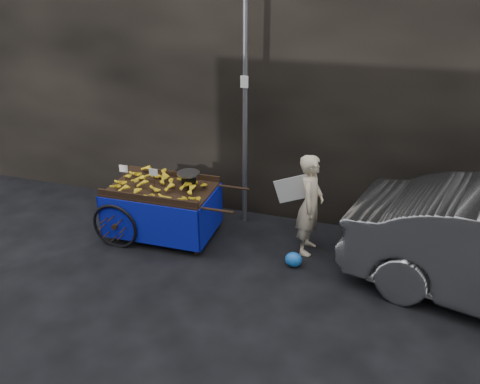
% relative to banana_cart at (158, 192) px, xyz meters
% --- Properties ---
extents(ground, '(80.00, 80.00, 0.00)m').
position_rel_banana_cart_xyz_m(ground, '(0.86, -0.42, -0.76)').
color(ground, black).
rests_on(ground, ground).
extents(building_wall, '(13.50, 2.00, 5.00)m').
position_rel_banana_cart_xyz_m(building_wall, '(1.25, 2.18, 1.74)').
color(building_wall, black).
rests_on(building_wall, ground).
extents(street_pole, '(0.12, 0.10, 4.00)m').
position_rel_banana_cart_xyz_m(street_pole, '(1.16, 0.87, 1.25)').
color(street_pole, slate).
rests_on(street_pole, ground).
extents(banana_cart, '(2.28, 1.16, 1.23)m').
position_rel_banana_cart_xyz_m(banana_cart, '(0.00, 0.00, 0.00)').
color(banana_cart, black).
rests_on(banana_cart, ground).
extents(vendor, '(0.74, 0.58, 1.57)m').
position_rel_banana_cart_xyz_m(vendor, '(2.36, 0.25, 0.03)').
color(vendor, beige).
rests_on(vendor, ground).
extents(plastic_bag, '(0.25, 0.20, 0.22)m').
position_rel_banana_cart_xyz_m(plastic_bag, '(2.25, -0.25, -0.65)').
color(plastic_bag, blue).
rests_on(plastic_bag, ground).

